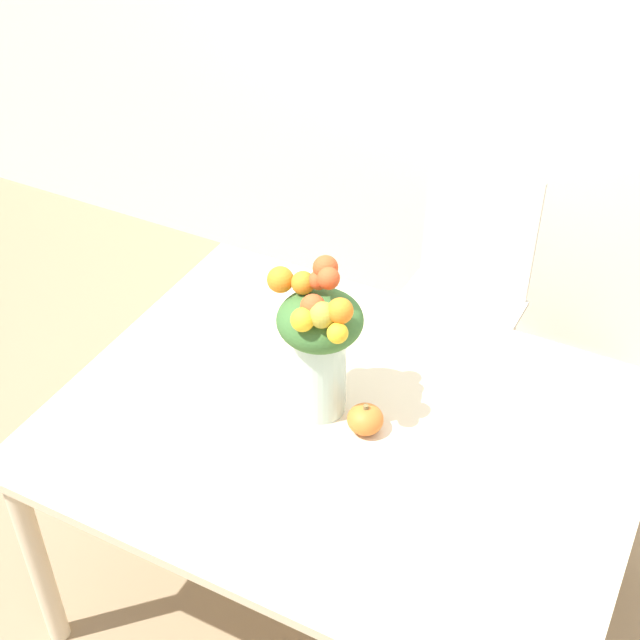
# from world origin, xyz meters

# --- Properties ---
(ground_plane) EXTENTS (12.00, 12.00, 0.00)m
(ground_plane) POSITION_xyz_m (0.00, 0.00, 0.00)
(ground_plane) COLOR #8E7556
(wall_back) EXTENTS (8.00, 0.06, 2.70)m
(wall_back) POSITION_xyz_m (0.00, 1.52, 1.35)
(wall_back) COLOR silver
(wall_back) RESTS_ON ground_plane
(dining_table) EXTENTS (1.47, 1.13, 0.73)m
(dining_table) POSITION_xyz_m (0.00, 0.00, 0.65)
(dining_table) COLOR beige
(dining_table) RESTS_ON ground_plane
(flower_vase) EXTENTS (0.26, 0.23, 0.45)m
(flower_vase) POSITION_xyz_m (-0.09, 0.02, 0.95)
(flower_vase) COLOR #B2CCBC
(flower_vase) RESTS_ON dining_table
(pumpkin) EXTENTS (0.09, 0.09, 0.09)m
(pumpkin) POSITION_xyz_m (0.05, -0.00, 0.77)
(pumpkin) COLOR orange
(pumpkin) RESTS_ON dining_table
(dining_chair_near_window) EXTENTS (0.43, 0.43, 0.94)m
(dining_chair_near_window) POSITION_xyz_m (-0.01, 0.95, 0.49)
(dining_chair_near_window) COLOR silver
(dining_chair_near_window) RESTS_ON ground_plane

